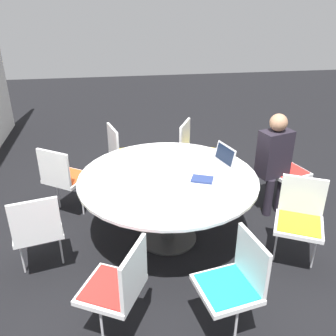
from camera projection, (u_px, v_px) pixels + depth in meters
The scene contains 13 objects.
ground_plane at pixel (168, 238), 4.11m from camera, with size 16.00×16.00×0.00m, color black.
conference_table at pixel (168, 186), 3.82m from camera, with size 1.82×1.82×0.76m.
chair_0 at pixel (284, 164), 4.56m from camera, with size 0.54×0.55×0.88m.
chair_1 at pixel (194, 148), 5.01m from camera, with size 0.58×0.57×0.88m.
chair_2 at pixel (123, 151), 4.92m from camera, with size 0.54×0.52×0.88m.
chair_3 at pixel (63, 175), 4.32m from camera, with size 0.59×0.60×0.88m.
chair_4 at pixel (37, 227), 3.40m from camera, with size 0.51×0.52×0.88m.
chair_5 at pixel (119, 284), 2.75m from camera, with size 0.58×0.57×0.88m.
chair_6 at pixel (235, 279), 2.80m from camera, with size 0.52×0.50×0.88m.
chair_7 at pixel (300, 215), 3.57m from camera, with size 0.57×0.58×0.88m.
person_0 at pixel (275, 156), 4.32m from camera, with size 0.33×0.41×1.23m.
laptop at pixel (220, 161), 3.99m from camera, with size 0.39×0.33×0.21m.
spiral_notebook at pixel (202, 179), 3.71m from camera, with size 0.22×0.25×0.02m.
Camera 1 is at (-3.31, 0.46, 2.52)m, focal length 40.00 mm.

